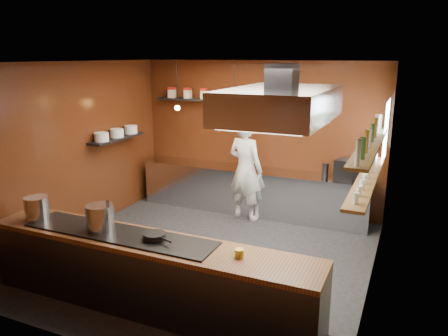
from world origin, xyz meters
The scene contains 26 objects.
floor centered at (0.00, 0.00, 0.00)m, with size 5.00×5.00×0.00m, color black.
back_wall centered at (0.00, 2.50, 1.50)m, with size 5.00×5.00×0.00m, color #341409.
left_wall centered at (-2.50, 0.00, 1.50)m, with size 5.00×5.00×0.00m, color #341409.
right_wall centered at (2.50, 0.00, 1.50)m, with size 5.00×5.00×0.00m, color #434126.
ceiling centered at (0.00, 0.00, 3.00)m, with size 5.00×5.00×0.00m, color silver.
window_pane centered at (2.45, 1.70, 1.90)m, with size 1.00×1.00×0.00m, color white.
prep_counter centered at (0.00, 2.17, 0.45)m, with size 4.60×0.65×0.90m, color silver.
pass_counter centered at (0.00, -1.60, 0.47)m, with size 4.40×0.72×0.94m.
tin_shelf centered at (-0.90, 2.36, 2.20)m, with size 2.60×0.26×0.04m, color black.
plate_shelf centered at (-2.34, 1.00, 1.55)m, with size 0.30×1.40×0.04m, color black.
bottle_shelf_upper centered at (2.34, 0.30, 1.92)m, with size 0.26×2.80×0.04m, color brown.
bottle_shelf_lower centered at (2.34, 0.30, 1.45)m, with size 0.26×2.80×0.04m, color brown.
extractor_hood centered at (1.30, -0.40, 2.51)m, with size 1.20×2.00×0.72m.
pendant_left centered at (-1.40, 1.70, 2.15)m, with size 0.10×0.10×0.95m.
pendant_right centered at (-0.20, 1.70, 2.15)m, with size 0.10×0.10×0.95m.
storage_tins centered at (-0.75, 2.36, 2.33)m, with size 2.43×0.13×0.22m.
plate_stacks centered at (-2.34, 1.00, 1.65)m, with size 0.26×1.16×0.16m.
bottles centered at (2.34, 0.30, 2.06)m, with size 0.06×2.66×0.24m.
wine_glasses centered at (2.34, 0.30, 1.53)m, with size 0.07×2.37×0.13m.
stockpot_large centered at (-1.70, -1.64, 1.10)m, with size 0.32×0.32×0.31m, color silver.
stockpot_small centered at (-0.67, -1.60, 1.10)m, with size 0.35×0.35×0.33m, color silver.
utensil_crock centered at (-0.58, -1.55, 1.02)m, with size 0.13×0.13×0.16m, color silver.
frying_pan centered at (0.12, -1.58, 0.98)m, with size 0.45×0.29×0.07m.
butter_jar centered at (1.22, -1.58, 0.97)m, with size 0.10×0.10×0.09m, color gold.
espresso_machine centered at (1.84, 2.13, 1.09)m, with size 0.38×0.36×0.38m, color black.
chef centered at (-0.01, 1.81, 0.99)m, with size 0.72×0.47×1.97m, color silver.
Camera 1 is at (2.86, -5.72, 3.10)m, focal length 35.00 mm.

